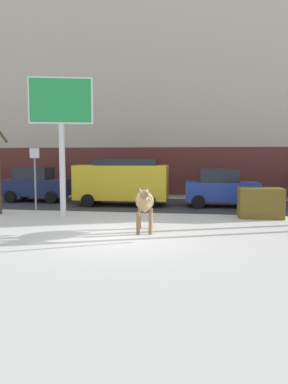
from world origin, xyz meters
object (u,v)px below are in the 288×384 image
object	(u,v)px
billboard	(61,109)
street_sign	(35,174)
car_blue_hatchback	(221,188)
cow_tan	(145,201)
dumpster	(260,203)
car_yellow_van	(122,181)
car_navy_hatchback	(36,184)

from	to	relation	value
billboard	street_sign	xyz separation A→B (m)	(-1.84, 1.40, -2.64)
billboard	car_blue_hatchback	distance (m)	8.40
billboard	car_blue_hatchback	xyz separation A→B (m)	(6.51, 4.09, -3.39)
cow_tan	dumpster	distance (m)	5.41
car_yellow_van	car_blue_hatchback	xyz separation A→B (m)	(4.89, 0.21, -0.32)
dumpster	car_yellow_van	bearing A→B (deg)	155.26
cow_tan	car_navy_hatchback	xyz separation A→B (m)	(-7.14, 7.25, -0.07)
cow_tan	dumpster	world-z (taller)	cow_tan
cow_tan	billboard	distance (m)	5.58
cow_tan	car_yellow_van	bearing A→B (deg)	108.49
car_navy_hatchback	car_yellow_van	bearing A→B (deg)	-10.28
car_navy_hatchback	car_yellow_van	world-z (taller)	car_yellow_van
street_sign	dumpster	bearing A→B (deg)	-2.41
billboard	street_sign	bearing A→B (deg)	142.74
car_blue_hatchback	dumpster	size ratio (longest dim) A/B	2.08
billboard	street_sign	world-z (taller)	billboard
car_blue_hatchback	street_sign	bearing A→B (deg)	-162.15
billboard	street_sign	distance (m)	3.51
cow_tan	car_yellow_van	size ratio (longest dim) A/B	0.41
car_navy_hatchback	car_blue_hatchback	world-z (taller)	same
cow_tan	dumpster	bearing A→B (deg)	39.65
dumpster	car_blue_hatchback	bearing A→B (deg)	114.15
car_navy_hatchback	street_sign	xyz separation A→B (m)	(1.55, -3.39, 0.74)
cow_tan	car_blue_hatchback	distance (m)	7.11
cow_tan	street_sign	world-z (taller)	street_sign
cow_tan	billboard	bearing A→B (deg)	146.73
dumpster	street_sign	xyz separation A→B (m)	(-9.74, 0.41, 1.07)
dumpster	cow_tan	bearing A→B (deg)	-140.35
cow_tan	car_yellow_van	distance (m)	6.69
cow_tan	dumpster	xyz separation A→B (m)	(4.16, 3.45, -0.39)
car_blue_hatchback	car_yellow_van	bearing A→B (deg)	-177.56
billboard	car_yellow_van	world-z (taller)	billboard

